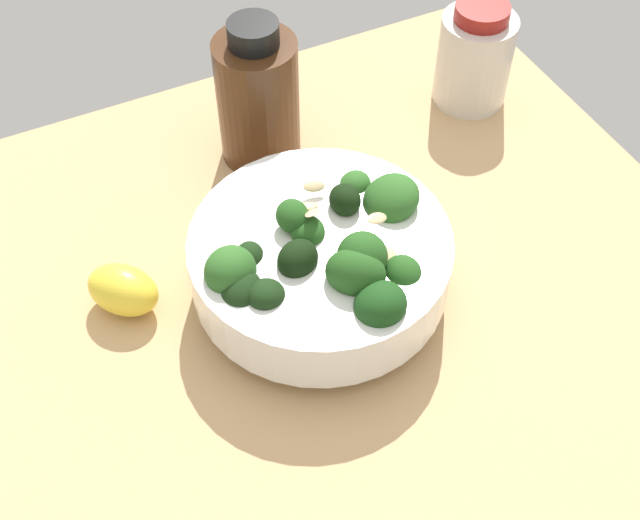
{
  "coord_description": "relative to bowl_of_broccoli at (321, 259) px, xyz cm",
  "views": [
    {
      "loc": [
        -20.04,
        -35.92,
        54.7
      ],
      "look_at": [
        -1.71,
        1.81,
        4.0
      ],
      "focal_mm": 46.51,
      "sensor_mm": 36.0,
      "label": 1
    }
  ],
  "objects": [
    {
      "name": "ground_plane",
      "position": [
        1.73,
        -1.5,
        -6.68
      ],
      "size": [
        64.43,
        64.43,
        4.51
      ],
      "primitive_type": "cube",
      "color": "tan"
    },
    {
      "name": "bowl_of_broccoli",
      "position": [
        0.0,
        0.0,
        0.0
      ],
      "size": [
        20.99,
        21.24,
        10.19
      ],
      "color": "white",
      "rests_on": "ground_plane"
    },
    {
      "name": "lemon_wedge",
      "position": [
        -14.85,
        5.82,
        -2.32
      ],
      "size": [
        7.07,
        7.19,
        4.22
      ],
      "primitive_type": "ellipsoid",
      "rotation": [
        0.0,
        0.0,
        2.31
      ],
      "color": "yellow",
      "rests_on": "ground_plane"
    },
    {
      "name": "bottle_tall",
      "position": [
        24.59,
        16.22,
        0.57
      ],
      "size": [
        7.34,
        7.34,
        10.67
      ],
      "color": "beige",
      "rests_on": "ground_plane"
    },
    {
      "name": "bottle_short",
      "position": [
        2.35,
        17.93,
        2.15
      ],
      "size": [
        7.48,
        7.48,
        14.42
      ],
      "color": "#472814",
      "rests_on": "ground_plane"
    }
  ]
}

